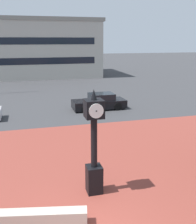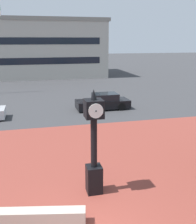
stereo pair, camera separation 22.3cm
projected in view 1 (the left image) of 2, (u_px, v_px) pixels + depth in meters
plaza_brick_paving at (60, 186)px, 10.33m from camera, size 44.00×14.67×0.01m
planter_wall at (34, 219)px, 8.07m from camera, size 3.21×1.04×0.50m
street_clock at (94, 146)px, 9.47m from camera, size 0.62×0.74×3.86m
car_street_mid at (100, 102)px, 21.63m from camera, size 4.29×1.88×1.28m
civic_building at (9, 48)px, 40.28m from camera, size 26.62×11.98×8.40m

